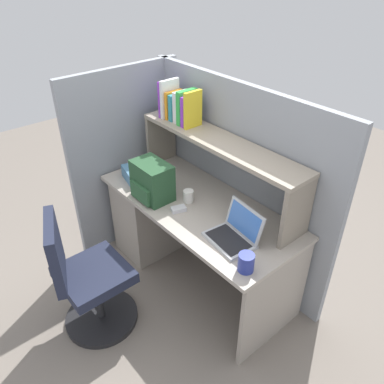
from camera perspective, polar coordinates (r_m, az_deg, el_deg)
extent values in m
plane|color=slate|center=(3.28, 0.68, -12.20)|extent=(8.00, 8.00, 0.00)
cube|color=#AAA093|center=(2.82, 0.78, -1.94)|extent=(1.60, 0.70, 0.03)
cube|color=#9D9388|center=(3.39, -5.37, -2.89)|extent=(0.40, 0.64, 0.70)
cube|color=#9D9388|center=(2.68, 12.13, -15.77)|extent=(0.03, 0.64, 0.70)
cube|color=gray|center=(3.01, 6.27, 1.70)|extent=(1.84, 0.05, 1.55)
cube|color=gray|center=(3.36, -9.43, 5.00)|extent=(0.05, 1.06, 1.55)
cube|color=gray|center=(3.29, -4.58, 7.97)|extent=(0.03, 0.28, 0.42)
cube|color=gray|center=(2.44, 15.27, -3.03)|extent=(0.03, 0.28, 0.42)
cube|color=gray|center=(2.71, 4.08, 7.47)|extent=(1.44, 0.28, 0.03)
cube|color=blue|center=(3.09, -3.71, 13.29)|extent=(0.02, 0.13, 0.21)
cube|color=purple|center=(3.05, -3.62, 13.68)|extent=(0.02, 0.17, 0.28)
cube|color=white|center=(3.03, -3.30, 13.63)|extent=(0.03, 0.17, 0.29)
cube|color=orange|center=(3.02, -2.70, 12.80)|extent=(0.03, 0.16, 0.21)
cube|color=teal|center=(2.99, -2.11, 12.50)|extent=(0.04, 0.16, 0.20)
cube|color=white|center=(2.94, -1.61, 12.51)|extent=(0.04, 0.13, 0.23)
cube|color=green|center=(2.91, -0.77, 12.46)|extent=(0.04, 0.17, 0.25)
cube|color=purple|center=(2.88, -0.24, 11.96)|extent=(0.03, 0.16, 0.23)
cube|color=yellow|center=(2.84, 0.13, 12.09)|extent=(0.03, 0.15, 0.27)
cube|color=#B7BABF|center=(2.48, 5.54, -7.12)|extent=(0.33, 0.25, 0.02)
cube|color=black|center=(2.47, 5.37, -7.01)|extent=(0.29, 0.20, 0.00)
cube|color=#B7BABF|center=(2.47, 7.80, -4.18)|extent=(0.32, 0.10, 0.20)
cube|color=#3F72CC|center=(2.47, 7.67, -4.24)|extent=(0.28, 0.08, 0.16)
cube|color=#264C2D|center=(2.82, -5.88, 1.70)|extent=(0.30, 0.20, 0.28)
cube|color=#2B5734|center=(2.81, -7.56, -0.13)|extent=(0.22, 0.04, 0.13)
cube|color=silver|center=(2.73, -2.00, -2.53)|extent=(0.09, 0.12, 0.03)
cylinder|color=white|center=(2.80, -0.54, -0.62)|extent=(0.08, 0.08, 0.09)
cube|color=teal|center=(3.10, -8.72, 2.59)|extent=(0.24, 0.17, 0.10)
cylinder|color=navy|center=(2.27, 8.00, -10.29)|extent=(0.10, 0.10, 0.11)
cylinder|color=black|center=(3.05, -13.15, -17.51)|extent=(0.52, 0.52, 0.04)
cylinder|color=#262628|center=(2.88, -13.73, -14.66)|extent=(0.05, 0.05, 0.41)
cube|color=#1E2338|center=(2.73, -14.30, -11.76)|extent=(0.44, 0.44, 0.08)
cube|color=#1E2338|center=(2.57, -19.53, -8.34)|extent=(0.39, 0.21, 0.44)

